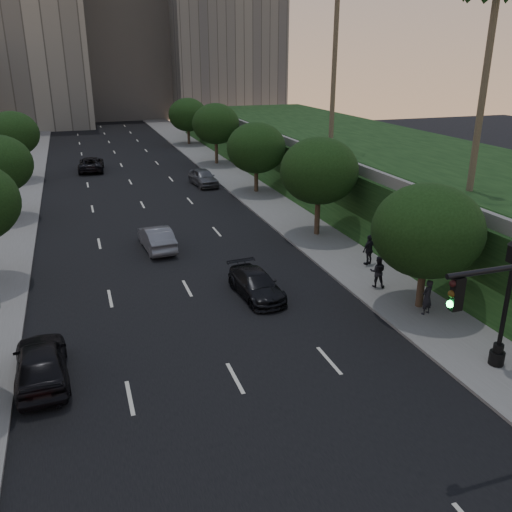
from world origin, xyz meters
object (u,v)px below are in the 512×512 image
object	(u,v)px
sedan_far_left	(91,164)
pedestrian_a	(427,297)
sedan_near_left	(41,362)
sedan_mid_left	(157,238)
street_lamp	(506,308)
pedestrian_c	(369,250)
sedan_far_right	(203,177)
pedestrian_b	(378,272)
sedan_near_right	(256,284)

from	to	relation	value
sedan_far_left	pedestrian_a	bearing A→B (deg)	112.73
sedan_near_left	sedan_mid_left	xyz separation A→B (m)	(6.47, 13.54, -0.05)
street_lamp	pedestrian_a	xyz separation A→B (m)	(-0.01, 4.70, -1.62)
sedan_mid_left	pedestrian_c	world-z (taller)	pedestrian_c
sedan_mid_left	sedan_far_right	world-z (taller)	sedan_far_right
pedestrian_c	sedan_mid_left	bearing A→B (deg)	-52.15
pedestrian_c	pedestrian_a	bearing A→B (deg)	63.84
sedan_near_left	sedan_far_left	distance (m)	40.72
pedestrian_b	sedan_near_right	bearing A→B (deg)	19.08
sedan_mid_left	pedestrian_c	xyz separation A→B (m)	(11.29, -7.00, 0.29)
sedan_far_right	pedestrian_a	world-z (taller)	pedestrian_a
sedan_far_right	pedestrian_a	xyz separation A→B (m)	(3.64, -30.13, 0.22)
sedan_mid_left	pedestrian_b	distance (m)	14.21
sedan_mid_left	pedestrian_c	bearing A→B (deg)	144.09
street_lamp	sedan_near_left	xyz separation A→B (m)	(-17.10, 4.75, -1.82)
sedan_near_left	sedan_far_right	size ratio (longest dim) A/B	1.03
sedan_near_left	pedestrian_c	xyz separation A→B (m)	(17.76, 6.53, 0.24)
sedan_near_right	pedestrian_a	bearing A→B (deg)	-39.09
sedan_near_left	street_lamp	bearing A→B (deg)	161.89
sedan_mid_left	pedestrian_a	world-z (taller)	pedestrian_a
sedan_mid_left	pedestrian_b	bearing A→B (deg)	131.10
sedan_near_left	pedestrian_b	distance (m)	16.92
sedan_mid_left	street_lamp	bearing A→B (deg)	116.07
sedan_far_right	pedestrian_c	distance (m)	23.94
street_lamp	pedestrian_b	world-z (taller)	street_lamp
sedan_far_left	sedan_near_right	xyz separation A→B (m)	(6.49, -35.83, -0.09)
sedan_mid_left	pedestrian_a	bearing A→B (deg)	123.90
sedan_mid_left	pedestrian_c	distance (m)	13.29
sedan_near_left	pedestrian_b	bearing A→B (deg)	-170.56
street_lamp	sedan_near_left	distance (m)	17.84
sedan_near_right	sedan_far_right	bearing A→B (deg)	78.31
sedan_mid_left	sedan_far_left	size ratio (longest dim) A/B	0.85
sedan_near_right	sedan_far_right	size ratio (longest dim) A/B	0.98
sedan_far_left	pedestrian_c	world-z (taller)	pedestrian_c
sedan_near_right	pedestrian_a	size ratio (longest dim) A/B	2.63
sedan_near_left	sedan_near_right	distance (m)	11.24
sedan_near_right	pedestrian_c	size ratio (longest dim) A/B	2.52
sedan_far_right	pedestrian_a	distance (m)	30.35
pedestrian_b	pedestrian_a	bearing A→B (deg)	128.24
sedan_far_left	sedan_far_right	bearing A→B (deg)	137.44
street_lamp	pedestrian_a	bearing A→B (deg)	90.15
sedan_near_left	pedestrian_a	world-z (taller)	pedestrian_a
sedan_near_left	pedestrian_c	world-z (taller)	pedestrian_c
sedan_mid_left	sedan_far_right	bearing A→B (deg)	-116.97
sedan_near_right	sedan_mid_left	bearing A→B (deg)	108.52
sedan_far_left	pedestrian_c	size ratio (longest dim) A/B	3.00
sedan_far_right	sedan_near_left	bearing A→B (deg)	-119.73
sedan_far_right	pedestrian_c	bearing A→B (deg)	-85.27
sedan_near_right	pedestrian_c	distance (m)	7.79
sedan_mid_left	sedan_far_left	bearing A→B (deg)	-88.26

